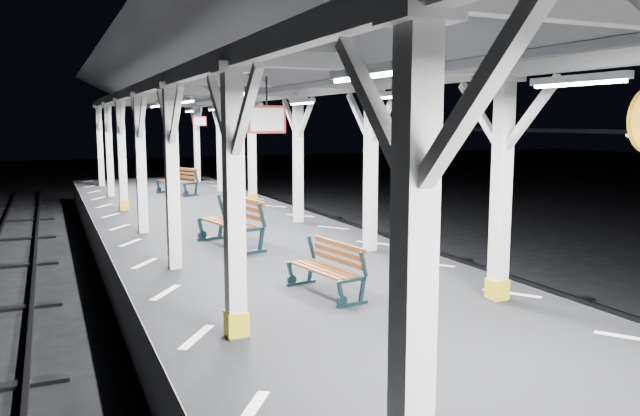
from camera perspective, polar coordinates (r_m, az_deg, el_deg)
platform at (r=7.27m, az=13.40°, el=-17.88°), size 6.00×50.00×1.00m
hazard_stripes_left at (r=6.02m, az=-6.42°, el=-18.07°), size 1.00×48.00×0.01m
hazard_stripes_right at (r=8.70m, az=26.75°, el=-10.59°), size 1.00×48.00×0.01m
canopy at (r=6.61m, az=14.66°, el=15.72°), size 5.40×49.00×4.65m
bench_mid at (r=9.61m, az=0.90°, el=-5.41°), size 0.77×1.54×0.80m
bench_far at (r=13.37m, az=-7.81°, el=-1.17°), size 1.06×2.00×1.03m
bench_extra at (r=23.39m, az=-12.75°, el=2.49°), size 1.30×1.89×0.97m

